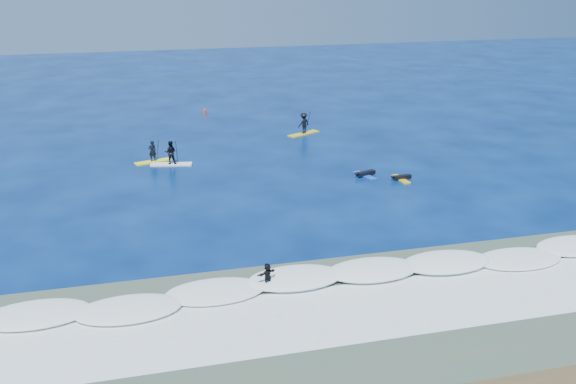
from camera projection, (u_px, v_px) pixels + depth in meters
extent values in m
plane|color=#03153F|center=(302.00, 208.00, 40.99)|extent=(160.00, 160.00, 0.00)
cube|color=#3D5344|center=(386.00, 320.00, 28.23)|extent=(90.00, 13.00, 0.01)
cube|color=white|center=(355.00, 279.00, 31.88)|extent=(40.00, 6.00, 0.30)
cube|color=silver|center=(378.00, 308.00, 29.14)|extent=(34.00, 5.00, 0.02)
cube|color=yellow|center=(153.00, 162.00, 50.25)|extent=(2.94, 1.50, 0.10)
imported|color=black|center=(152.00, 151.00, 49.95)|extent=(0.69, 0.55, 1.64)
cylinder|color=black|center=(158.00, 151.00, 50.18)|extent=(0.23, 0.64, 1.92)
cube|color=black|center=(158.00, 162.00, 50.49)|extent=(0.11, 0.03, 0.29)
cube|color=white|center=(171.00, 164.00, 49.60)|extent=(3.25, 1.38, 0.11)
imported|color=black|center=(171.00, 152.00, 49.27)|extent=(1.00, 0.84, 1.81)
cylinder|color=black|center=(177.00, 153.00, 49.32)|extent=(0.19, 0.72, 2.11)
cube|color=black|center=(178.00, 165.00, 49.66)|extent=(0.13, 0.03, 0.32)
cube|color=gold|center=(304.00, 134.00, 58.36)|extent=(3.27, 2.27, 0.11)
imported|color=black|center=(304.00, 123.00, 58.02)|extent=(1.40, 1.19, 1.88)
cylinder|color=black|center=(308.00, 123.00, 58.35)|extent=(0.40, 0.69, 2.19)
cube|color=black|center=(307.00, 134.00, 58.71)|extent=(0.13, 0.03, 0.33)
cube|color=gold|center=(401.00, 179.00, 46.22)|extent=(0.69, 2.03, 0.09)
cube|color=black|center=(402.00, 177.00, 46.20)|extent=(1.40, 0.47, 0.23)
sphere|color=black|center=(392.00, 177.00, 45.93)|extent=(0.23, 0.23, 0.23)
cube|color=#1845B9|center=(365.00, 175.00, 46.99)|extent=(1.23, 2.26, 0.10)
cube|color=black|center=(366.00, 173.00, 46.99)|extent=(1.56, 0.84, 0.25)
sphere|color=black|center=(357.00, 174.00, 46.52)|extent=(0.25, 0.25, 0.25)
cube|color=white|center=(268.00, 286.00, 30.75)|extent=(1.72, 1.13, 0.09)
imported|color=black|center=(267.00, 275.00, 30.54)|extent=(1.09, 0.74, 1.13)
cylinder|color=red|center=(205.00, 112.00, 65.90)|extent=(0.29, 0.29, 0.47)
cone|color=red|center=(205.00, 109.00, 65.78)|extent=(0.21, 0.21, 0.23)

